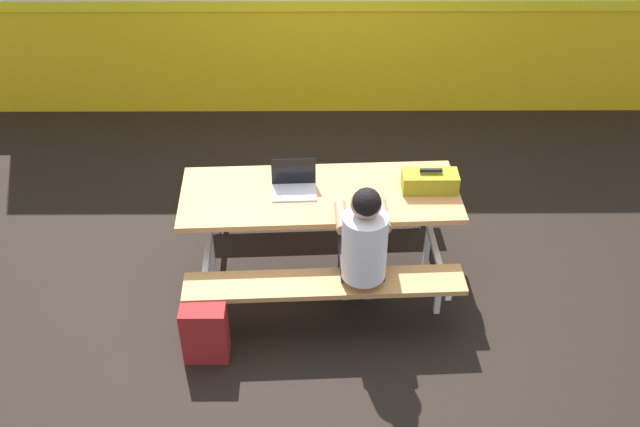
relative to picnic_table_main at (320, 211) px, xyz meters
The scene contains 6 objects.
ground_plane 0.60m from the picnic_table_main, ahead, with size 10.00×10.00×0.02m, color black.
picnic_table_main is the anchor object (origin of this frame).
student_nearer 0.63m from the picnic_table_main, 62.51° to the right, with size 0.37×0.53×1.21m.
laptop_silver 0.28m from the picnic_table_main, behind, with size 0.33×0.23×0.22m.
toolbox_grey 0.83m from the picnic_table_main, ahead, with size 0.40×0.18×0.18m.
backpack_dark 1.22m from the picnic_table_main, 131.50° to the right, with size 0.30×0.22×0.44m.
Camera 1 is at (-0.15, -4.31, 3.79)m, focal length 41.13 mm.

